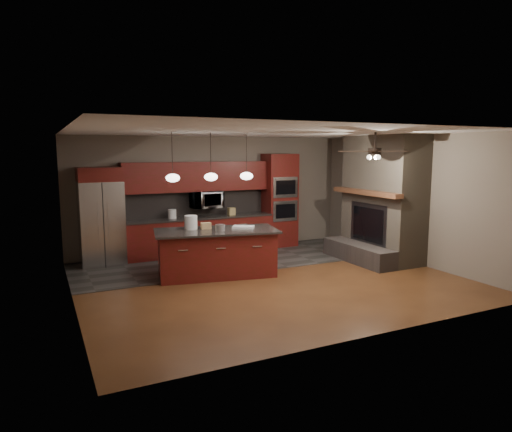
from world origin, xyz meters
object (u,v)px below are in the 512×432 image
microwave (206,200)px  counter_bucket (172,214)px  kitchen_island (217,253)px  paint_can (220,228)px  cardboard_box (206,226)px  white_bucket (191,222)px  counter_box (231,211)px  refrigerator (101,217)px  paint_tray (243,227)px  oven_tower (280,200)px

microwave → counter_bucket: size_ratio=3.40×
kitchen_island → counter_bucket: size_ratio=11.85×
paint_can → cardboard_box: (-0.17, 0.34, -0.00)m
microwave → paint_can: bearing=-102.9°
counter_bucket → kitchen_island: bearing=-80.5°
white_bucket → counter_box: (1.56, 1.65, -0.07)m
refrigerator → white_bucket: size_ratio=7.75×
kitchen_island → counter_bucket: bearing=110.7°
microwave → refrigerator: bearing=-176.9°
refrigerator → cardboard_box: refrigerator is taller
paint_tray → cardboard_box: (-0.70, 0.25, 0.04)m
refrigerator → counter_bucket: bearing=2.9°
refrigerator → white_bucket: (1.49, -1.62, -0.00)m
white_bucket → paint_can: (0.45, -0.42, -0.07)m
paint_tray → counter_box: bearing=106.0°
refrigerator → kitchen_island: refrigerator is taller
counter_box → paint_can: bearing=-122.8°
oven_tower → counter_box: bearing=-178.2°
cardboard_box → counter_box: bearing=60.9°
white_bucket → paint_can: white_bucket is taller
oven_tower → kitchen_island: oven_tower is taller
oven_tower → paint_tray: (-1.94, -2.03, -0.25)m
microwave → paint_tray: 2.11m
oven_tower → cardboard_box: 3.19m
white_bucket → paint_can: 0.62m
paint_can → cardboard_box: paint_can is taller
counter_bucket → counter_box: size_ratio=1.19×
oven_tower → counter_box: 1.38m
kitchen_island → cardboard_box: cardboard_box is taller
microwave → white_bucket: size_ratio=2.68×
microwave → cardboard_box: (-0.67, -1.84, -0.32)m
oven_tower → paint_tray: bearing=-133.7°
microwave → counter_box: 0.69m
refrigerator → paint_can: refrigerator is taller
oven_tower → counter_box: oven_tower is taller
oven_tower → paint_can: 3.26m
paint_tray → counter_box: counter_box is taller
oven_tower → kitchen_island: bearing=-141.6°
paint_can → counter_bucket: size_ratio=0.87×
kitchen_island → oven_tower: bearing=49.6°
paint_can → cardboard_box: bearing=116.4°
paint_can → counter_bucket: 2.16m
microwave → kitchen_island: (-0.52, -2.04, -0.84)m
counter_bucket → cardboard_box: bearing=-83.8°
oven_tower → refrigerator: bearing=-179.0°
microwave → kitchen_island: 2.27m
white_bucket → counter_box: bearing=46.7°
paint_tray → counter_bucket: (-0.90, 2.03, 0.07)m
white_bucket → counter_bucket: bearing=86.9°
white_bucket → counter_box: size_ratio=1.51×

